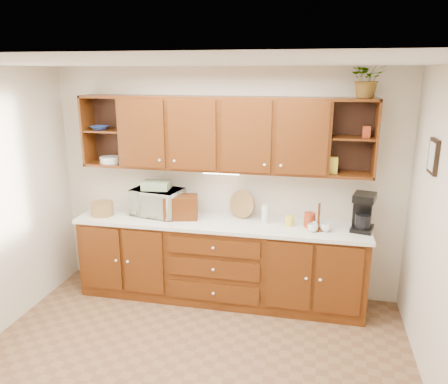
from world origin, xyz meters
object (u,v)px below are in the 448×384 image
at_px(microwave, 157,202).
at_px(potted_plant, 368,78).
at_px(coffee_maker, 363,212).
at_px(bread_box, 181,207).

bearing_deg(microwave, potted_plant, 10.64).
bearing_deg(coffee_maker, bread_box, -164.93).
bearing_deg(potted_plant, bread_box, -177.07).
relative_size(coffee_maker, potted_plant, 1.03).
relative_size(microwave, bread_box, 1.48).
xyz_separation_m(microwave, bread_box, (0.31, -0.07, -0.02)).
xyz_separation_m(bread_box, coffee_maker, (1.97, 0.05, 0.06)).
height_order(bread_box, coffee_maker, coffee_maker).
distance_m(bread_box, coffee_maker, 1.97).
distance_m(microwave, potted_plant, 2.61).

